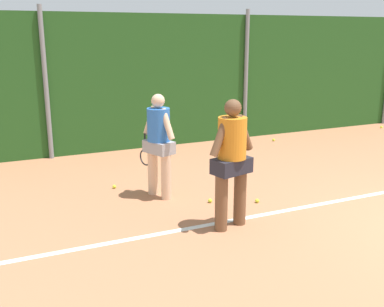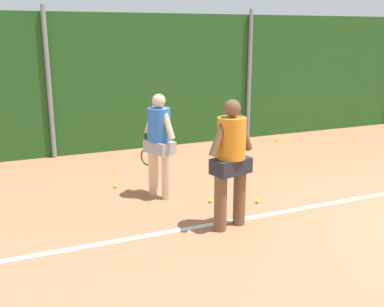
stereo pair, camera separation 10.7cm
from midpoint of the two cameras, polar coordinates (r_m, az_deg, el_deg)
The scene contains 12 objects.
ground_plane at distance 8.40m, azimuth 23.03°, elevation -4.68°, with size 26.42×26.42×0.00m, color #B2704C.
hedge_fence_backdrop at distance 11.78m, azimuth 7.04°, elevation 9.43°, with size 16.78×0.25×3.08m, color #23511E.
fence_post_left at distance 10.09m, azimuth -17.26°, elevation 8.34°, with size 0.10×0.10×3.21m, color gray.
fence_post_center at distance 11.62m, azimuth 7.49°, elevation 9.66°, with size 0.10×0.10×3.21m, color gray.
court_baseline_paint at distance 8.38m, azimuth 23.18°, elevation -4.71°, with size 12.26×0.10×0.01m, color white.
player_foreground_near at distance 6.16m, azimuth 5.43°, elevation -0.50°, with size 0.74×0.43×1.81m.
player_midcourt at distance 7.38m, azimuth -3.72°, elevation 1.68°, with size 0.46×0.73×1.71m.
tennis_ball_1 at distance 9.05m, azimuth -4.04°, elevation -1.90°, with size 0.07×0.07×0.07m, color #CCDB33.
tennis_ball_3 at distance 7.34m, azimuth 2.75°, elevation -5.96°, with size 0.07×0.07×0.07m, color #CCDB33.
tennis_ball_6 at distance 8.11m, azimuth -9.23°, elevation -4.07°, with size 0.07×0.07×0.07m, color #CCDB33.
tennis_ball_7 at distance 7.40m, azimuth 8.66°, elevation -5.94°, with size 0.07×0.07×0.07m, color #CCDB33.
tennis_ball_9 at distance 11.61m, azimuth 10.88°, elevation 1.66°, with size 0.07×0.07×0.07m, color #CCDB33.
Camera 2 is at (-5.80, -3.45, 2.65)m, focal length 42.42 mm.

